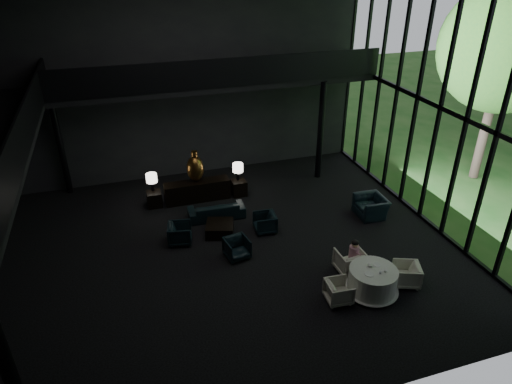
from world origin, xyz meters
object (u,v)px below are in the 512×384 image
object	(u,v)px
lounge_armchair_east	(265,222)
dining_table	(372,282)
table_lamp_left	(152,179)
sofa	(216,208)
console	(197,191)
table_lamp_right	(238,168)
side_table_left	(154,199)
side_table_right	(239,188)
child	(354,250)
lounge_armchair_south	(237,248)
window_armchair	(371,203)
bronze_urn	(195,168)
coffee_table	(220,229)
dining_chair_north	(350,260)
dining_chair_east	(406,274)
dining_chair_west	(339,292)
lounge_armchair_west	(180,233)

from	to	relation	value
lounge_armchair_east	dining_table	distance (m)	4.23
table_lamp_left	sofa	bearing A→B (deg)	-39.28
console	table_lamp_right	bearing A→B (deg)	0.25
side_table_left	table_lamp_left	distance (m)	0.78
side_table_right	table_lamp_left	bearing A→B (deg)	175.40
lounge_armchair_east	child	world-z (taller)	child
lounge_armchair_south	window_armchair	bearing A→B (deg)	1.08
bronze_urn	dining_table	bearing A→B (deg)	-62.09
coffee_table	dining_chair_north	world-z (taller)	dining_chair_north
table_lamp_right	lounge_armchair_south	size ratio (longest dim) A/B	1.02
bronze_urn	dining_chair_east	distance (m)	8.23
sofa	coffee_table	distance (m)	1.09
dining_chair_east	table_lamp_right	bearing A→B (deg)	-133.52
window_armchair	dining_chair_north	world-z (taller)	window_armchair
dining_chair_north	child	size ratio (longest dim) A/B	1.27
side_table_right	dining_chair_east	xyz separation A→B (m)	(3.06, -6.54, 0.03)
side_table_left	child	xyz separation A→B (m)	(5.11, -5.65, 0.47)
table_lamp_right	sofa	size ratio (longest dim) A/B	0.36
lounge_armchair_south	dining_chair_east	world-z (taller)	same
lounge_armchair_east	child	bearing A→B (deg)	36.47
side_table_right	dining_chair_west	xyz separation A→B (m)	(0.93, -6.60, 0.00)
dining_table	table_lamp_left	bearing A→B (deg)	127.17
lounge_armchair_west	dining_chair_north	xyz separation A→B (m)	(4.50, -3.00, 0.04)
table_lamp_left	dining_chair_north	distance (m)	7.70
lounge_armchair_east	child	size ratio (longest dim) A/B	1.07
table_lamp_right	dining_chair_north	distance (m)	5.94
side_table_right	dining_chair_west	world-z (taller)	dining_chair_west
table_lamp_left	dining_chair_west	xyz separation A→B (m)	(4.13, -6.86, -0.75)
coffee_table	dining_chair_north	distance (m)	4.44
console	table_lamp_left	world-z (taller)	table_lamp_left
lounge_armchair_south	child	xyz separation A→B (m)	(3.05, -1.69, 0.43)
bronze_urn	dining_chair_west	size ratio (longest dim) A/B	1.94
sofa	lounge_armchair_west	world-z (taller)	sofa
side_table_right	dining_chair_north	bearing A→B (deg)	-71.87
bronze_urn	side_table_left	distance (m)	1.88
dining_table	lounge_armchair_east	bearing A→B (deg)	115.64
side_table_right	dining_table	distance (m)	6.84
window_armchair	dining_chair_west	distance (m)	4.84
console	coffee_table	distance (m)	2.52
bronze_urn	dining_chair_north	distance (m)	6.72
coffee_table	console	bearing A→B (deg)	95.76
side_table_left	dining_chair_west	xyz separation A→B (m)	(4.13, -6.70, 0.02)
table_lamp_right	coffee_table	distance (m)	2.99
table_lamp_left	sofa	size ratio (longest dim) A/B	0.36
side_table_left	window_armchair	distance (m)	7.85
lounge_armchair_south	dining_chair_east	distance (m)	4.99
side_table_left	dining_chair_east	world-z (taller)	dining_chair_east
bronze_urn	dining_chair_west	world-z (taller)	bronze_urn
window_armchair	lounge_armchair_south	bearing A→B (deg)	-77.66
bronze_urn	dining_chair_east	world-z (taller)	bronze_urn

